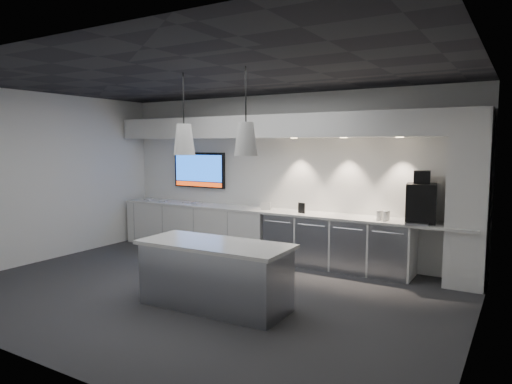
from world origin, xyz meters
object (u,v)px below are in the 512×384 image
Objects in this scene: coffee_machine at (421,201)px; wall_tv at (199,170)px; bin at (156,279)px; island at (215,274)px.

wall_tv is at bearing 167.12° from coffee_machine.
wall_tv is 3.04× the size of bin.
island reaches higher than bin.
coffee_machine is at bearing 50.41° from island.
wall_tv reaches higher than bin.
wall_tv is 1.58× the size of coffee_machine.
coffee_machine is at bearing 40.09° from bin.
island is 2.55× the size of coffee_machine.
wall_tv reaches higher than coffee_machine.
island is 3.36m from coffee_machine.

